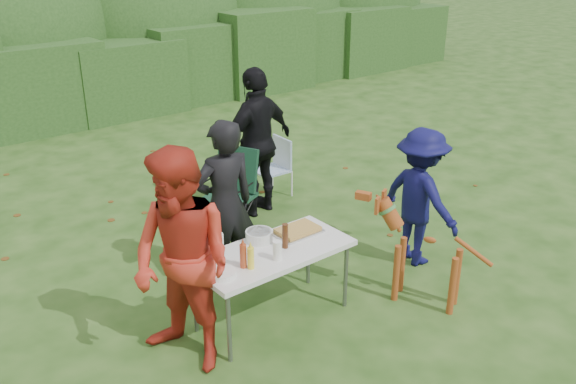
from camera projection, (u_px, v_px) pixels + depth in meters
ground at (322, 316)px, 5.89m from camera, size 80.00×80.00×0.00m
hedge_row at (36, 83)px, 11.30m from camera, size 22.00×1.40×1.70m
shrub_backdrop at (4, 32)px, 12.15m from camera, size 20.00×2.60×3.20m
folding_table at (272, 255)px, 5.60m from camera, size 1.50×0.70×0.74m
person_cook at (225, 205)px, 6.12m from camera, size 0.69×0.50×1.79m
person_red_jacket at (183, 263)px, 4.91m from camera, size 0.96×1.10×1.93m
person_black_puffy at (258, 142)px, 7.75m from camera, size 1.19×0.65×1.92m
child at (420, 197)px, 6.61m from camera, size 0.60×1.01×1.55m
dog at (428, 255)px, 5.93m from camera, size 0.87×1.19×1.05m
camping_chair at (228, 193)px, 7.35m from camera, size 0.87×0.87×1.04m
lawn_chair at (270, 168)px, 8.46m from camera, size 0.51×0.51×0.82m
food_tray at (298, 232)px, 5.89m from camera, size 0.45×0.30×0.02m
focaccia_bread at (298, 229)px, 5.88m from camera, size 0.40×0.26×0.04m
mustard_bottle at (251, 258)px, 5.24m from camera, size 0.06×0.06×0.20m
ketchup_bottle at (243, 256)px, 5.25m from camera, size 0.06×0.06×0.22m
beer_bottle at (285, 236)px, 5.58m from camera, size 0.06×0.06×0.24m
paper_towel_roll at (217, 247)px, 5.35m from camera, size 0.12×0.12×0.26m
cup_stack at (277, 251)px, 5.38m from camera, size 0.08×0.08×0.18m
pasta_bowl at (259, 236)px, 5.73m from camera, size 0.26×0.26×0.10m
plate_stack at (222, 273)px, 5.15m from camera, size 0.24×0.24×0.05m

